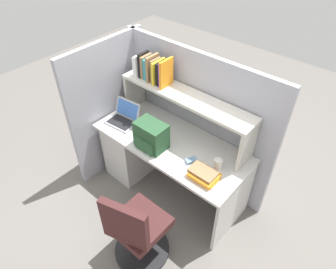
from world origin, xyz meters
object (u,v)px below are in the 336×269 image
at_px(paper_cup, 218,164).
at_px(office_chair, 137,232).
at_px(laptop, 124,117).
at_px(computer_mouse, 191,161).
at_px(backpack, 151,136).

distance_m(paper_cup, office_chair, 0.93).
height_order(laptop, computer_mouse, laptop).
bearing_deg(paper_cup, office_chair, -107.19).
xyz_separation_m(computer_mouse, office_chair, (-0.03, -0.71, -0.35)).
xyz_separation_m(paper_cup, office_chair, (-0.25, -0.81, -0.39)).
bearing_deg(computer_mouse, backpack, -141.92).
bearing_deg(computer_mouse, office_chair, -65.46).
relative_size(computer_mouse, paper_cup, 1.03).
relative_size(backpack, office_chair, 0.32).
bearing_deg(backpack, office_chair, -57.56).
bearing_deg(computer_mouse, paper_cup, 50.63).
bearing_deg(laptop, office_chair, -39.15).
bearing_deg(backpack, laptop, 169.02).
distance_m(backpack, paper_cup, 0.68).
distance_m(backpack, computer_mouse, 0.45).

